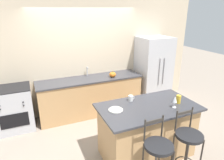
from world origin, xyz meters
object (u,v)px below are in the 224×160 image
Objects in this scene: bar_stool_far at (188,142)px; coffee_mug at (131,98)px; bar_stool_near at (158,153)px; refrigerator at (153,71)px; pumpkin_decoration at (113,74)px; oven_range at (14,108)px; wine_glass at (175,100)px; tumbler_cup at (178,99)px; dinner_plate at (116,110)px.

bar_stool_far reaches higher than coffee_mug.
bar_stool_near and bar_stool_far have the same top height.
pumpkin_decoration is (-1.21, -0.09, 0.09)m from refrigerator.
wine_glass is at bearing -38.68° from oven_range.
tumbler_cup is 0.88× the size of pumpkin_decoration.
bar_stool_far is at bearing -85.12° from pumpkin_decoration.
bar_stool_far is at bearing -114.39° from tumbler_cup.
refrigerator is 7.70× the size of dinner_plate.
refrigerator is 2.07m from coffee_mug.
refrigerator reaches higher than wine_glass.
tumbler_cup is at bearing -9.74° from dinner_plate.
wine_glass is 1.90m from pumpkin_decoration.
coffee_mug reaches higher than dinner_plate.
pumpkin_decoration is at bearing 79.79° from coffee_mug.
oven_range is at bearing 179.34° from refrigerator.
dinner_plate is at bearing 110.00° from bar_stool_near.
pumpkin_decoration is (-0.46, 1.77, -0.03)m from tumbler_cup.
dinner_plate is (-0.83, 0.75, 0.34)m from bar_stool_far.
bar_stool_near reaches higher than coffee_mug.
bar_stool_far is (2.42, -2.47, 0.14)m from oven_range.
wine_glass reaches higher than tumbler_cup.
bar_stool_far reaches higher than oven_range.
wine_glass reaches higher than oven_range.
bar_stool_far is 0.74m from tumbler_cup.
bar_stool_near is at bearing -142.60° from wine_glass.
coffee_mug reaches higher than oven_range.
wine_glass is at bearing -148.72° from tumbler_cup.
refrigerator is at bearing 57.50° from bar_stool_near.
dinner_plate is at bearing 162.51° from wine_glass.
refrigerator reaches higher than tumbler_cup.
dinner_plate is at bearing -111.74° from pumpkin_decoration.
tumbler_cup is at bearing -75.56° from pumpkin_decoration.
bar_stool_near is 6.83× the size of pumpkin_decoration.
pumpkin_decoration is at bearing 81.58° from bar_stool_near.
dinner_plate is (-0.28, 0.78, 0.34)m from bar_stool_near.
dinner_plate is 2.09× the size of coffee_mug.
refrigerator is 9.20× the size of wine_glass.
bar_stool_near is 1.08m from tumbler_cup.
wine_glass is 0.21m from tumbler_cup.
bar_stool_near is at bearing -143.81° from tumbler_cup.
tumbler_cup is at bearing -35.43° from oven_range.
refrigerator is 2.92m from bar_stool_near.
coffee_mug is at bearing -134.93° from refrigerator.
bar_stool_far is at bearing -42.17° from dinner_plate.
bar_stool_near is 1.07m from coffee_mug.
coffee_mug is 0.79× the size of tumbler_cup.
coffee_mug is 1.39m from pumpkin_decoration.
wine_glass is (-0.93, -1.97, 0.18)m from refrigerator.
bar_stool_near is (-1.56, -2.45, -0.29)m from refrigerator.
tumbler_cup is at bearing -112.10° from refrigerator.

